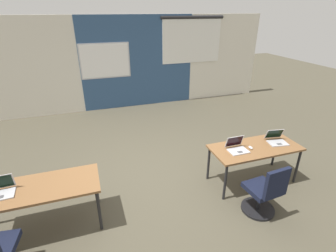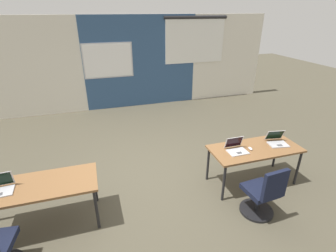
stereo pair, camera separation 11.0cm
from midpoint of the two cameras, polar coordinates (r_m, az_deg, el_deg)
ground_plane at (r=4.90m, az=-3.12°, el=-11.93°), size 24.00×24.00×0.00m
back_wall_assembly at (r=8.21m, az=-10.51°, el=13.81°), size 10.00×0.27×2.80m
desk_near_left at (r=4.03m, az=-26.53°, el=-12.49°), size 1.60×0.70×0.72m
desk_near_right at (r=4.75m, az=19.62°, el=-5.29°), size 1.60×0.70×0.72m
laptop_near_right_end at (r=4.99m, az=23.95°, el=-3.12°), size 0.38×0.37×0.22m
laptop_near_right_inner at (r=4.50m, az=15.84°, el=-4.88°), size 0.33×0.30×0.23m
mouse_near_right_inner at (r=4.63m, az=18.72°, el=-4.84°), size 0.06×0.10×0.03m
chair_near_right_inner at (r=4.22m, az=21.31°, el=-14.36°), size 0.52×0.55×0.92m
laptop_near_left_end at (r=4.09m, az=-33.10°, el=-11.62°), size 0.35×0.29×0.24m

